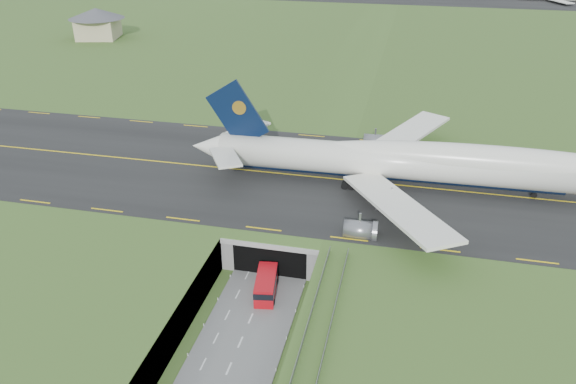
# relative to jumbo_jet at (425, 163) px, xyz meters

# --- Properties ---
(ground) EXTENTS (900.00, 900.00, 0.00)m
(ground) POSITION_rel_jumbo_jet_xyz_m (-22.99, -32.84, -11.18)
(ground) COLOR #375120
(ground) RESTS_ON ground
(airfield_deck) EXTENTS (800.00, 800.00, 6.00)m
(airfield_deck) POSITION_rel_jumbo_jet_xyz_m (-22.99, -32.84, -8.18)
(airfield_deck) COLOR gray
(airfield_deck) RESTS_ON ground
(trench_road) EXTENTS (12.00, 75.00, 0.20)m
(trench_road) POSITION_rel_jumbo_jet_xyz_m (-22.99, -40.34, -11.08)
(trench_road) COLOR slate
(trench_road) RESTS_ON ground
(taxiway) EXTENTS (800.00, 44.00, 0.18)m
(taxiway) POSITION_rel_jumbo_jet_xyz_m (-22.99, 0.16, -5.09)
(taxiway) COLOR black
(taxiway) RESTS_ON airfield_deck
(tunnel_portal) EXTENTS (17.00, 22.30, 6.00)m
(tunnel_portal) POSITION_rel_jumbo_jet_xyz_m (-22.99, -16.13, -7.85)
(tunnel_portal) COLOR gray
(tunnel_portal) RESTS_ON ground
(jumbo_jet) EXTENTS (89.21, 58.35, 19.30)m
(jumbo_jet) POSITION_rel_jumbo_jet_xyz_m (0.00, 0.00, 0.00)
(jumbo_jet) COLOR white
(jumbo_jet) RESTS_ON ground
(shuttle_tram) EXTENTS (4.13, 8.24, 3.21)m
(shuttle_tram) POSITION_rel_jumbo_jet_xyz_m (-22.31, -29.60, -9.42)
(shuttle_tram) COLOR #B20B14
(shuttle_tram) RESTS_ON ground
(service_building) EXTENTS (25.22, 25.22, 11.49)m
(service_building) POSITION_rel_jumbo_jet_xyz_m (-125.21, 104.51, 1.62)
(service_building) COLOR #BFB189
(service_building) RESTS_ON ground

